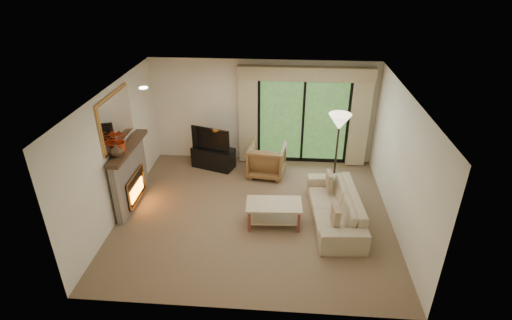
# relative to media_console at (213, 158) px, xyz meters

# --- Properties ---
(floor) EXTENTS (5.50, 5.50, 0.00)m
(floor) POSITION_rel_media_console_xyz_m (1.19, -1.95, -0.26)
(floor) COLOR brown
(floor) RESTS_ON ground
(ceiling) EXTENTS (5.50, 5.50, 0.00)m
(ceiling) POSITION_rel_media_console_xyz_m (1.19, -1.95, 2.34)
(ceiling) COLOR white
(ceiling) RESTS_ON ground
(wall_back) EXTENTS (5.00, 0.00, 5.00)m
(wall_back) POSITION_rel_media_console_xyz_m (1.19, 0.55, 1.04)
(wall_back) COLOR beige
(wall_back) RESTS_ON ground
(wall_front) EXTENTS (5.00, 0.00, 5.00)m
(wall_front) POSITION_rel_media_console_xyz_m (1.19, -4.45, 1.04)
(wall_front) COLOR beige
(wall_front) RESTS_ON ground
(wall_left) EXTENTS (0.00, 5.00, 5.00)m
(wall_left) POSITION_rel_media_console_xyz_m (-1.56, -1.95, 1.04)
(wall_left) COLOR beige
(wall_left) RESTS_ON ground
(wall_right) EXTENTS (0.00, 5.00, 5.00)m
(wall_right) POSITION_rel_media_console_xyz_m (3.94, -1.95, 1.04)
(wall_right) COLOR beige
(wall_right) RESTS_ON ground
(fireplace) EXTENTS (0.24, 1.70, 1.37)m
(fireplace) POSITION_rel_media_console_xyz_m (-1.44, -1.75, 0.43)
(fireplace) COLOR slate
(fireplace) RESTS_ON floor
(mirror) EXTENTS (0.07, 1.45, 1.02)m
(mirror) POSITION_rel_media_console_xyz_m (-1.52, -1.75, 1.69)
(mirror) COLOR #C68A41
(mirror) RESTS_ON wall_left
(sliding_door) EXTENTS (2.26, 0.10, 2.16)m
(sliding_door) POSITION_rel_media_console_xyz_m (2.19, 0.50, 0.84)
(sliding_door) COLOR black
(sliding_door) RESTS_ON floor
(curtain_left) EXTENTS (0.45, 0.18, 2.35)m
(curtain_left) POSITION_rel_media_console_xyz_m (0.84, 0.39, 0.94)
(curtain_left) COLOR tan
(curtain_left) RESTS_ON floor
(curtain_right) EXTENTS (0.45, 0.18, 2.35)m
(curtain_right) POSITION_rel_media_console_xyz_m (3.54, 0.39, 0.94)
(curtain_right) COLOR tan
(curtain_right) RESTS_ON floor
(cornice) EXTENTS (3.20, 0.24, 0.32)m
(cornice) POSITION_rel_media_console_xyz_m (2.19, 0.41, 2.06)
(cornice) COLOR tan
(cornice) RESTS_ON wall_back
(media_console) EXTENTS (1.12, 0.77, 0.51)m
(media_console) POSITION_rel_media_console_xyz_m (0.00, 0.00, 0.00)
(media_console) COLOR black
(media_console) RESTS_ON floor
(tv) EXTENTS (1.00, 0.44, 0.58)m
(tv) POSITION_rel_media_console_xyz_m (0.00, 0.00, 0.55)
(tv) COLOR black
(tv) RESTS_ON media_console
(armchair) EXTENTS (0.93, 0.95, 0.78)m
(armchair) POSITION_rel_media_console_xyz_m (1.35, -0.29, 0.13)
(armchair) COLOR brown
(armchair) RESTS_ON floor
(sofa) EXTENTS (1.03, 2.29, 0.65)m
(sofa) POSITION_rel_media_console_xyz_m (2.80, -2.05, 0.07)
(sofa) COLOR tan
(sofa) RESTS_ON floor
(pillow_near) EXTENTS (0.14, 0.41, 0.41)m
(pillow_near) POSITION_rel_media_console_xyz_m (2.73, -2.69, 0.30)
(pillow_near) COLOR brown
(pillow_near) RESTS_ON sofa
(pillow_far) EXTENTS (0.12, 0.37, 0.36)m
(pillow_far) POSITION_rel_media_console_xyz_m (2.73, -1.40, 0.29)
(pillow_far) COLOR brown
(pillow_far) RESTS_ON sofa
(coffee_table) EXTENTS (1.10, 0.64, 0.48)m
(coffee_table) POSITION_rel_media_console_xyz_m (1.59, -2.27, -0.02)
(coffee_table) COLOR tan
(coffee_table) RESTS_ON floor
(floor_lamp) EXTENTS (0.59, 0.59, 1.80)m
(floor_lamp) POSITION_rel_media_console_xyz_m (2.90, -0.78, 0.64)
(floor_lamp) COLOR beige
(floor_lamp) RESTS_ON floor
(vase) EXTENTS (0.24, 0.24, 0.25)m
(vase) POSITION_rel_media_console_xyz_m (-1.42, -2.21, 1.24)
(vase) COLOR #3F2C1D
(vase) RESTS_ON fireplace
(branches) EXTENTS (0.45, 0.40, 0.49)m
(branches) POSITION_rel_media_console_xyz_m (-1.42, -2.04, 1.36)
(branches) COLOR #B3310F
(branches) RESTS_ON fireplace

